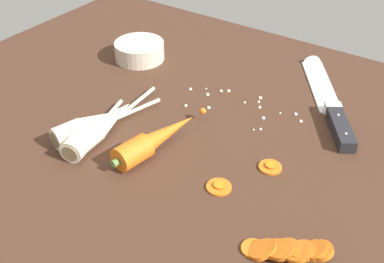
{
  "coord_description": "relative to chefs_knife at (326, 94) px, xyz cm",
  "views": [
    {
      "loc": [
        36.93,
        -55.98,
        49.64
      ],
      "look_at": [
        0.0,
        -2.0,
        1.5
      ],
      "focal_mm": 44.08,
      "sensor_mm": 36.0,
      "label": 1
    }
  ],
  "objects": [
    {
      "name": "carrot_slice_stack",
      "position": [
        10.31,
        -40.4,
        0.79
      ],
      "size": [
        11.27,
        6.03,
        4.09
      ],
      "color": "orange",
      "rests_on": "ground_plane"
    },
    {
      "name": "parsnip_mid_left",
      "position": [
        -27.99,
        -36.96,
        1.33
      ],
      "size": [
        6.88,
        18.13,
        4.0
      ],
      "color": "silver",
      "rests_on": "ground_plane"
    },
    {
      "name": "ground_plane",
      "position": [
        -14.09,
        -24.0,
        -2.65
      ],
      "size": [
        120.0,
        90.0,
        4.0
      ],
      "primitive_type": "cube",
      "color": "#42281C"
    },
    {
      "name": "parsnip_mid_right",
      "position": [
        -27.68,
        -33.4,
        1.33
      ],
      "size": [
        5.04,
        23.24,
        4.0
      ],
      "color": "silver",
      "rests_on": "ground_plane"
    },
    {
      "name": "carrot_slice_stray_mid",
      "position": [
        0.74,
        -25.38,
        -0.29
      ],
      "size": [
        3.76,
        3.76,
        0.7
      ],
      "color": "orange",
      "rests_on": "ground_plane"
    },
    {
      "name": "mince_crumbs",
      "position": [
        -12.81,
        -11.61,
        -0.3
      ],
      "size": [
        23.85,
        11.29,
        0.8
      ],
      "color": "beige",
      "rests_on": "ground_plane"
    },
    {
      "name": "carrot_slice_stray_near",
      "position": [
        -3.62,
        -34.01,
        -0.29
      ],
      "size": [
        3.92,
        3.92,
        0.7
      ],
      "color": "orange",
      "rests_on": "ground_plane"
    },
    {
      "name": "chefs_knife",
      "position": [
        0.0,
        0.0,
        0.0
      ],
      "size": [
        21.88,
        30.86,
        4.18
      ],
      "color": "silver",
      "rests_on": "ground_plane"
    },
    {
      "name": "prep_bowl",
      "position": [
        -40.53,
        -8.08,
        1.5
      ],
      "size": [
        11.0,
        11.0,
        4.0
      ],
      "color": "beige",
      "rests_on": "ground_plane"
    },
    {
      "name": "whole_carrot",
      "position": [
        -17.47,
        -32.01,
        1.45
      ],
      "size": [
        6.83,
        21.06,
        4.2
      ],
      "color": "orange",
      "rests_on": "ground_plane"
    },
    {
      "name": "parsnip_front",
      "position": [
        -29.33,
        -34.74,
        1.33
      ],
      "size": [
        8.13,
        21.45,
        4.0
      ],
      "color": "silver",
      "rests_on": "ground_plane"
    }
  ]
}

